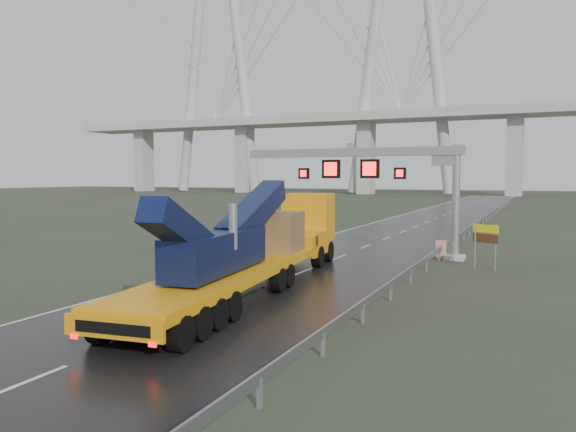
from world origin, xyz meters
The scene contains 8 objects.
ground centered at (0.00, 0.00, 0.00)m, with size 400.00×400.00×0.00m, color #2D3323.
road centered at (0.00, 40.00, 0.01)m, with size 11.00×200.00×0.02m, color black.
guardrail centered at (6.10, 30.00, 0.70)m, with size 0.20×140.00×1.40m, color gray, non-canonical shape.
sign_gantry centered at (2.10, 17.99, 5.61)m, with size 14.90×1.20×7.42m.
cable_stayed_bridge centered at (-55.00, 140.00, 50.01)m, with size 170.00×14.00×110.00m.
heavy_haul_truck centered at (-0.53, 6.57, 1.94)m, with size 5.43×21.54×5.01m.
exit_sign_pair centered at (8.96, 14.73, 1.81)m, with size 1.40×0.68×2.58m.
striped_barrier centered at (6.00, 18.34, 0.57)m, with size 0.67×0.36×1.14m, color red.
Camera 1 is at (11.75, -17.92, 5.23)m, focal length 35.00 mm.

